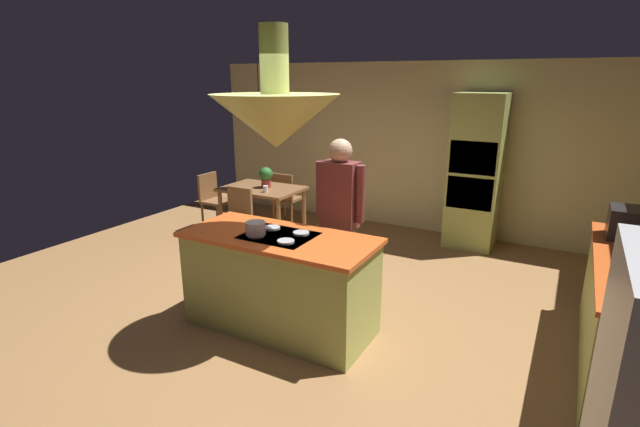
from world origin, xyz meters
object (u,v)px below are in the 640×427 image
at_px(dining_table, 262,194).
at_px(cup_on_table, 266,189).
at_px(chair_facing_island, 236,215).
at_px(kitchen_island, 280,282).
at_px(oven_tower, 475,172).
at_px(cooking_pot_on_cooktop, 256,228).
at_px(chair_by_back_wall, 285,195).
at_px(person_at_island, 340,213).
at_px(chair_at_corner, 213,197).
at_px(microwave_on_counter, 638,225).
at_px(potted_plant_on_table, 266,176).

bearing_deg(dining_table, cup_on_table, -43.87).
relative_size(dining_table, chair_facing_island, 1.32).
distance_m(kitchen_island, oven_tower, 3.48).
bearing_deg(cup_on_table, cooking_pot_on_cooktop, -56.74).
xyz_separation_m(oven_tower, chair_by_back_wall, (-2.80, -0.52, -0.56)).
height_order(kitchen_island, chair_by_back_wall, kitchen_island).
bearing_deg(person_at_island, chair_at_corner, 154.13).
xyz_separation_m(oven_tower, microwave_on_counter, (1.74, -1.82, 0.01)).
relative_size(chair_facing_island, chair_at_corner, 1.00).
distance_m(oven_tower, cooking_pot_on_cooktop, 3.60).
distance_m(person_at_island, potted_plant_on_table, 2.43).
bearing_deg(kitchen_island, dining_table, 128.99).
distance_m(chair_facing_island, potted_plant_on_table, 0.79).
xyz_separation_m(chair_at_corner, cup_on_table, (1.16, -0.20, 0.30)).
distance_m(kitchen_island, dining_table, 2.71).
height_order(dining_table, chair_by_back_wall, chair_by_back_wall).
xyz_separation_m(chair_at_corner, cooking_pot_on_cooktop, (2.49, -2.23, 0.51)).
distance_m(dining_table, potted_plant_on_table, 0.28).
relative_size(dining_table, cooking_pot_on_cooktop, 6.37).
relative_size(oven_tower, potted_plant_on_table, 7.08).
xyz_separation_m(dining_table, cooking_pot_on_cooktop, (1.54, -2.23, 0.36)).
bearing_deg(cooking_pot_on_cooktop, chair_at_corner, 138.17).
relative_size(kitchen_island, person_at_island, 1.03).
bearing_deg(chair_facing_island, microwave_on_counter, -0.61).
distance_m(chair_by_back_wall, chair_at_corner, 1.14).
bearing_deg(oven_tower, microwave_on_counter, -46.24).
bearing_deg(person_at_island, kitchen_island, -112.51).
bearing_deg(microwave_on_counter, chair_facing_island, 179.39).
xyz_separation_m(chair_facing_island, microwave_on_counter, (4.54, -0.05, 0.57)).
height_order(dining_table, microwave_on_counter, microwave_on_counter).
bearing_deg(chair_by_back_wall, microwave_on_counter, 164.04).
relative_size(person_at_island, potted_plant_on_table, 5.84).
relative_size(cup_on_table, cooking_pot_on_cooktop, 0.50).
distance_m(oven_tower, potted_plant_on_table, 2.97).
bearing_deg(chair_at_corner, cup_on_table, -99.86).
xyz_separation_m(microwave_on_counter, cooking_pot_on_cooktop, (-3.00, -1.56, -0.06)).
relative_size(person_at_island, cooking_pot_on_cooktop, 9.74).
height_order(chair_facing_island, microwave_on_counter, microwave_on_counter).
bearing_deg(microwave_on_counter, potted_plant_on_table, 170.91).
bearing_deg(chair_at_corner, chair_by_back_wall, -56.72).
bearing_deg(potted_plant_on_table, microwave_on_counter, -9.09).
bearing_deg(chair_by_back_wall, person_at_island, 134.05).
distance_m(chair_facing_island, chair_by_back_wall, 1.25).
bearing_deg(cup_on_table, chair_by_back_wall, 104.25).
bearing_deg(dining_table, kitchen_island, -51.01).
relative_size(dining_table, chair_at_corner, 1.32).
relative_size(oven_tower, chair_facing_island, 2.44).
height_order(oven_tower, microwave_on_counter, oven_tower).
xyz_separation_m(person_at_island, potted_plant_on_table, (-1.93, 1.47, -0.08)).
bearing_deg(cup_on_table, chair_at_corner, 170.14).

